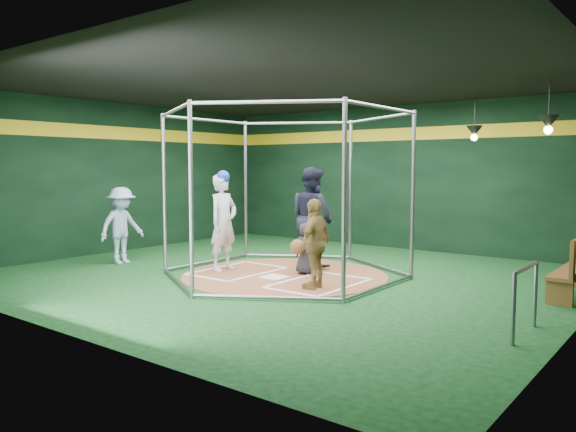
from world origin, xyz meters
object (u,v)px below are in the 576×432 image
Objects in this scene: batter_figure at (223,221)px; dugout_bench at (576,266)px; umpire at (312,217)px; visitor_leopard at (315,244)px.

dugout_bench is (5.87, 1.70, -0.47)m from batter_figure.
batter_figure is 0.97× the size of umpire.
umpire is at bearing -150.31° from visitor_leopard.
visitor_leopard reaches higher than dugout_bench.
batter_figure is 1.30× the size of visitor_leopard.
visitor_leopard is 2.03m from umpire.
umpire is 1.20× the size of dugout_bench.
batter_figure reaches higher than dugout_bench.
batter_figure is at bearing 67.21° from umpire.
umpire is (1.14, 1.35, 0.04)m from batter_figure.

